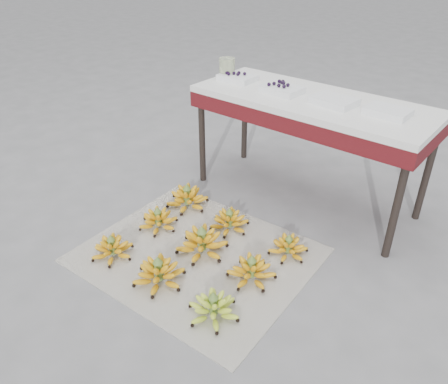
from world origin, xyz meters
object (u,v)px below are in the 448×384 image
Objects in this scene: bunch_back_right at (288,247)px; tray_left at (282,89)px; bunch_front_right at (213,308)px; glass_jar at (227,68)px; bunch_back_left at (187,198)px; bunch_mid_left at (158,220)px; bunch_front_left at (112,249)px; bunch_mid_center at (202,243)px; tray_far_right at (388,111)px; bunch_front_center at (159,273)px; newspaper_mat at (197,255)px; tray_right at (334,101)px; bunch_mid_right at (251,271)px; bunch_back_center at (229,221)px; vendor_table at (311,110)px; tray_far_left at (237,77)px.

tray_left is at bearing 112.67° from bunch_back_right.
glass_jar is at bearing 121.89° from bunch_front_right.
bunch_back_left reaches higher than bunch_front_right.
bunch_mid_left is 0.30m from bunch_back_left.
bunch_front_left is 1.00× the size of bunch_back_left.
bunch_front_left is at bearing -82.54° from bunch_back_left.
tray_left is (-0.08, 0.88, 0.68)m from bunch_mid_center.
bunch_back_left is 1.26× the size of tray_far_right.
bunch_front_left is 0.37m from bunch_front_center.
bunch_mid_left is at bearing 172.65° from newspaper_mat.
newspaper_mat is at bearing -107.51° from tray_right.
bunch_mid_right reaches higher than bunch_mid_left.
bunch_mid_left is (-0.01, 0.37, 0.00)m from bunch_front_left.
tray_far_right reaches higher than bunch_front_right.
bunch_front_center reaches higher than bunch_back_center.
glass_jar is at bearing 134.67° from bunch_mid_center.
bunch_back_left reaches higher than bunch_mid_right.
bunch_mid_right is (-0.02, 0.33, 0.00)m from bunch_front_right.
bunch_back_right is (0.78, 0.29, -0.00)m from bunch_mid_left.
bunch_mid_right is 0.31m from bunch_back_right.
tray_left reaches higher than bunch_mid_left.
tray_far_right is at bearing 44.30° from bunch_mid_left.
tray_right is at bearing 85.26° from bunch_mid_center.
vendor_table is 10.99× the size of glass_jar.
bunch_mid_center is 0.50m from bunch_back_right.
bunch_mid_center is 1.11m from tray_left.
bunch_front_center is at bearing -69.83° from tray_far_left.
bunch_back_center is 0.97m from tray_right.
tray_right is at bearing -174.08° from tray_far_right.
tray_far_left is (-0.43, 0.62, 0.69)m from bunch_back_center.
bunch_front_center is 0.24× the size of vendor_table.
bunch_back_left is 1.11× the size of tray_right.
bunch_back_left is at bearing -131.86° from vendor_table.
newspaper_mat is at bearing 137.13° from bunch_front_right.
bunch_back_right is at bearing -34.93° from tray_far_left.
tray_far_left is at bearing 96.61° from bunch_mid_left.
bunch_front_right is 0.64m from bunch_back_right.
bunch_back_center is 1.13× the size of tray_right.
bunch_front_right is 1.01× the size of tray_right.
bunch_mid_center is (0.37, 0.36, 0.01)m from bunch_front_left.
bunch_front_left is 1.10× the size of bunch_front_right.
tray_right is at bearing 83.89° from bunch_back_right.
tray_far_right is (0.21, 0.62, 0.70)m from bunch_back_right.
bunch_back_center is at bearing 39.41° from bunch_mid_left.
bunch_back_left is (-0.41, 0.35, 0.06)m from newspaper_mat.
tray_far_right is 1.16m from glass_jar.
tray_far_left reaches higher than bunch_back_right.
bunch_back_left reaches higher than bunch_mid_left.
bunch_front_center reaches higher than newspaper_mat.
tray_left is at bearing 94.46° from newspaper_mat.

